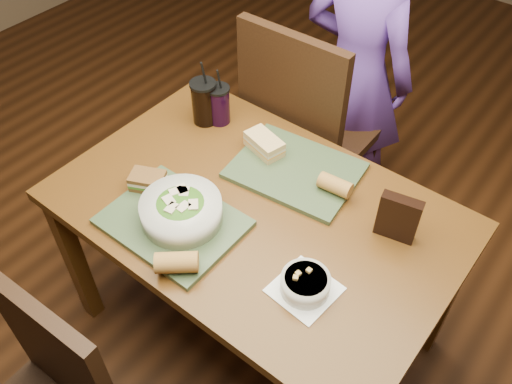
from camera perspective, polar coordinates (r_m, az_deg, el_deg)
ground at (r=2.37m, az=-0.00°, el=-13.89°), size 6.00×6.00×0.00m
dining_table at (r=1.83m, az=-0.00°, el=-3.49°), size 1.30×0.85×0.75m
chair_far at (r=2.31m, az=5.04°, el=6.87°), size 0.48×0.48×1.09m
diner at (r=2.45m, az=10.44°, el=12.09°), size 0.53×0.36×1.43m
tray_near at (r=1.73m, az=-8.73°, el=-3.16°), size 0.42×0.32×0.02m
tray_far at (r=1.88m, az=4.15°, el=2.30°), size 0.45×0.37×0.02m
salad_bowl at (r=1.69m, az=-7.88°, el=-1.84°), size 0.25×0.25×0.08m
soup_bowl at (r=1.55m, az=5.21°, el=-9.58°), size 0.19×0.19×0.07m
sandwich_near at (r=1.82m, az=-11.31°, el=1.18°), size 0.13×0.12×0.05m
sandwich_far at (r=1.92m, az=0.88°, el=5.09°), size 0.16×0.11×0.06m
baguette_near at (r=1.58m, az=-8.35°, el=-7.34°), size 0.13×0.13×0.06m
baguette_far at (r=1.79m, az=8.31°, el=0.72°), size 0.12×0.07×0.06m
cup_cola at (r=2.05m, az=-5.49°, el=9.42°), size 0.10×0.10×0.27m
cup_berry at (r=2.05m, az=-3.92°, el=9.18°), size 0.09×0.09×0.24m
chip_bag at (r=1.68m, az=14.74°, el=-2.64°), size 0.13×0.06×0.16m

